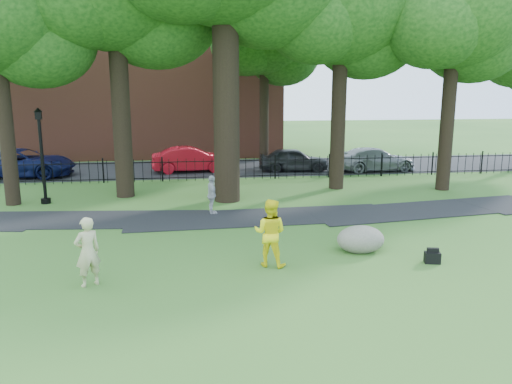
{
  "coord_description": "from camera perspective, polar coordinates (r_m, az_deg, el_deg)",
  "views": [
    {
      "loc": [
        -1.68,
        -14.19,
        4.81
      ],
      "look_at": [
        0.57,
        2.0,
        1.4
      ],
      "focal_mm": 35.0,
      "sensor_mm": 36.0,
      "label": 1
    }
  ],
  "objects": [
    {
      "name": "grey_car",
      "position": [
        29.46,
        4.33,
        3.72
      ],
      "size": [
        4.18,
        2.0,
        1.38
      ],
      "primitive_type": "imported",
      "rotation": [
        0.0,
        0.0,
        1.48
      ],
      "color": "black",
      "rests_on": "ground"
    },
    {
      "name": "navy_van",
      "position": [
        30.3,
        -25.15,
        3.02
      ],
      "size": [
        5.79,
        3.09,
        1.55
      ],
      "primitive_type": "imported",
      "rotation": [
        0.0,
        0.0,
        1.48
      ],
      "color": "#0C133F",
      "rests_on": "ground"
    },
    {
      "name": "boulder",
      "position": [
        15.33,
        11.88,
        -5.11
      ],
      "size": [
        1.59,
        1.29,
        0.84
      ],
      "primitive_type": "ellipsoid",
      "rotation": [
        0.0,
        0.0,
        0.16
      ],
      "color": "slate",
      "rests_on": "ground"
    },
    {
      "name": "ground",
      "position": [
        15.07,
        -1.1,
        -6.82
      ],
      "size": [
        120.0,
        120.0,
        0.0
      ],
      "primitive_type": "plane",
      "color": "#2F5D20",
      "rests_on": "ground"
    },
    {
      "name": "red_bag",
      "position": [
        17.15,
        11.5,
        -4.31
      ],
      "size": [
        0.4,
        0.3,
        0.25
      ],
      "primitive_type": "cube",
      "rotation": [
        0.0,
        0.0,
        0.23
      ],
      "color": "maroon",
      "rests_on": "ground"
    },
    {
      "name": "tree_row",
      "position": [
        22.94,
        -2.47,
        20.17
      ],
      "size": [
        26.82,
        7.96,
        12.42
      ],
      "color": "black",
      "rests_on": "ground"
    },
    {
      "name": "iron_fence",
      "position": [
        26.58,
        -4.18,
        2.65
      ],
      "size": [
        44.0,
        0.04,
        1.2
      ],
      "color": "black",
      "rests_on": "ground"
    },
    {
      "name": "brick_building",
      "position": [
        38.28,
        -11.69,
        13.34
      ],
      "size": [
        18.0,
        8.0,
        12.0
      ],
      "primitive_type": "cube",
      "color": "brown",
      "rests_on": "ground"
    },
    {
      "name": "man",
      "position": [
        13.66,
        1.61,
        -4.68
      ],
      "size": [
        1.12,
        1.02,
        1.88
      ],
      "primitive_type": "imported",
      "rotation": [
        0.0,
        0.0,
        2.72
      ],
      "color": "yellow",
      "rests_on": "ground"
    },
    {
      "name": "red_sedan",
      "position": [
        29.33,
        -7.46,
        3.72
      ],
      "size": [
        4.6,
        1.94,
        1.48
      ],
      "primitive_type": "imported",
      "rotation": [
        0.0,
        0.0,
        1.66
      ],
      "color": "#AD0D1A",
      "rests_on": "ground"
    },
    {
      "name": "pedestrian",
      "position": [
        19.33,
        -5.07,
        -0.34
      ],
      "size": [
        0.44,
        0.92,
        1.53
      ],
      "primitive_type": "imported",
      "rotation": [
        0.0,
        0.0,
        1.64
      ],
      "color": "#A7A7AB",
      "rests_on": "ground"
    },
    {
      "name": "street",
      "position": [
        30.61,
        -4.66,
        2.72
      ],
      "size": [
        80.0,
        7.0,
        0.02
      ],
      "primitive_type": "cube",
      "color": "black",
      "rests_on": "ground"
    },
    {
      "name": "backpack",
      "position": [
        14.92,
        19.5,
        -7.08
      ],
      "size": [
        0.47,
        0.36,
        0.32
      ],
      "primitive_type": "cube",
      "rotation": [
        0.0,
        0.0,
        -0.24
      ],
      "color": "black",
      "rests_on": "ground"
    },
    {
      "name": "lamppost",
      "position": [
        22.71,
        -23.25,
        3.66
      ],
      "size": [
        0.4,
        0.4,
        4.03
      ],
      "rotation": [
        0.0,
        0.0,
        0.12
      ],
      "color": "black",
      "rests_on": "ground"
    },
    {
      "name": "silver_car",
      "position": [
        30.27,
        13.44,
        3.64
      ],
      "size": [
        4.83,
        2.18,
        1.37
      ],
      "primitive_type": "imported",
      "rotation": [
        0.0,
        0.0,
        1.63
      ],
      "color": "gray",
      "rests_on": "ground"
    },
    {
      "name": "woman",
      "position": [
        12.98,
        -18.69,
        -6.5
      ],
      "size": [
        0.76,
        0.7,
        1.75
      ],
      "primitive_type": "imported",
      "rotation": [
        0.0,
        0.0,
        3.7
      ],
      "color": "tan",
      "rests_on": "ground"
    },
    {
      "name": "footpath",
      "position": [
        18.91,
        0.51,
        -2.95
      ],
      "size": [
        36.07,
        3.85,
        0.03
      ],
      "primitive_type": "cube",
      "rotation": [
        0.0,
        0.0,
        0.03
      ],
      "color": "black",
      "rests_on": "ground"
    }
  ]
}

